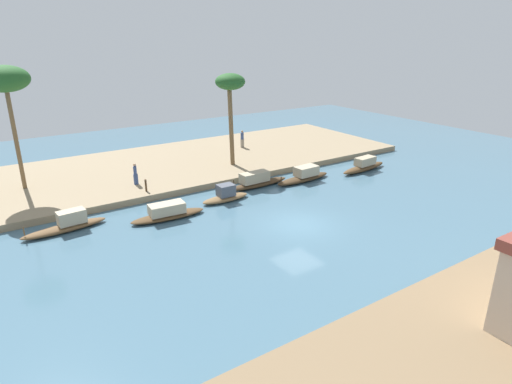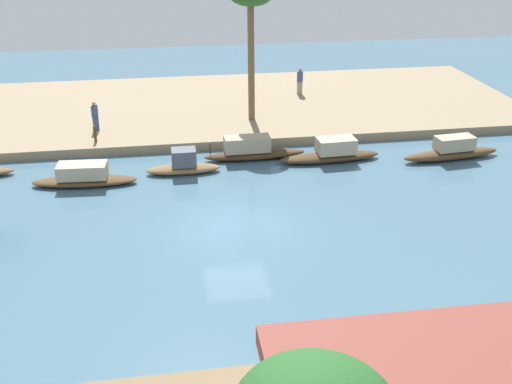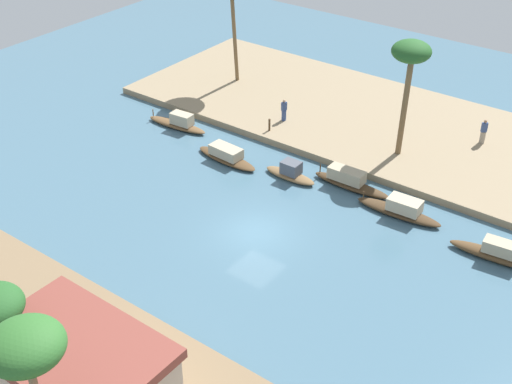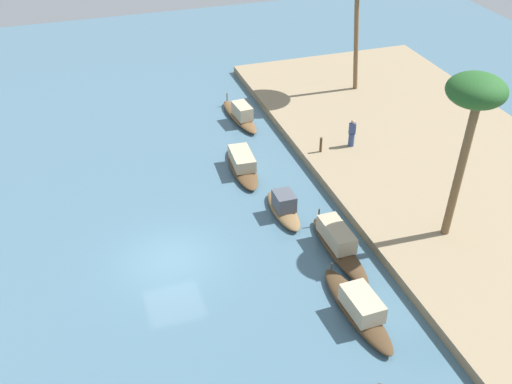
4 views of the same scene
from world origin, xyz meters
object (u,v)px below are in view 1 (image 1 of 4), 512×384
object	(u,v)px
sampan_midstream	(168,213)
person_by_mooring	(242,140)
sampan_with_tall_canopy	(304,176)
person_on_near_bank	(136,175)
palm_tree_left_near	(230,86)
palm_tree_left_far	(4,81)
sampan_upstream_small	(226,195)
sampan_open_hull	(364,166)
sampan_near_left_bank	(257,181)
sampan_downstream_large	(67,224)
mooring_post	(146,185)

from	to	relation	value
sampan_midstream	person_by_mooring	world-z (taller)	person_by_mooring
sampan_midstream	sampan_with_tall_canopy	xyz separation A→B (m)	(-11.65, -1.01, 0.04)
person_on_near_bank	palm_tree_left_near	size ratio (longest dim) A/B	0.21
sampan_midstream	palm_tree_left_far	distance (m)	13.80
sampan_upstream_small	palm_tree_left_near	world-z (taller)	palm_tree_left_near
sampan_open_hull	palm_tree_left_far	world-z (taller)	palm_tree_left_far
sampan_near_left_bank	sampan_with_tall_canopy	bearing A→B (deg)	165.90
sampan_near_left_bank	person_by_mooring	size ratio (longest dim) A/B	3.03
sampan_upstream_small	sampan_open_hull	world-z (taller)	sampan_upstream_small
sampan_downstream_large	sampan_with_tall_canopy	xyz separation A→B (m)	(-17.14, 0.59, 0.03)
mooring_post	palm_tree_left_near	world-z (taller)	palm_tree_left_near
person_on_near_bank	palm_tree_left_far	size ratio (longest dim) A/B	0.19
palm_tree_left_far	sampan_midstream	bearing A→B (deg)	125.33
person_by_mooring	palm_tree_left_near	bearing A→B (deg)	-172.73
sampan_open_hull	person_by_mooring	size ratio (longest dim) A/B	3.10
person_on_near_bank	palm_tree_left_near	xyz separation A→B (m)	(-8.44, -0.67, 5.70)
mooring_post	person_by_mooring	bearing A→B (deg)	-150.48
palm_tree_left_near	palm_tree_left_far	distance (m)	15.55
sampan_near_left_bank	sampan_downstream_large	bearing A→B (deg)	0.19
sampan_with_tall_canopy	palm_tree_left_near	distance (m)	9.18
sampan_downstream_large	palm_tree_left_far	xyz separation A→B (m)	(1.21, -7.86, 7.47)
sampan_midstream	person_on_near_bank	distance (m)	6.19
sampan_with_tall_canopy	mooring_post	distance (m)	11.89
person_on_near_bank	person_by_mooring	size ratio (longest dim) A/B	0.94
sampan_downstream_large	palm_tree_left_far	world-z (taller)	palm_tree_left_far
sampan_midstream	sampan_near_left_bank	world-z (taller)	sampan_near_left_bank
sampan_open_hull	sampan_midstream	bearing A→B (deg)	-4.41
mooring_post	person_on_near_bank	bearing A→B (deg)	-87.27
person_on_near_bank	palm_tree_left_far	world-z (taller)	palm_tree_left_far
sampan_upstream_small	sampan_near_left_bank	xyz separation A→B (m)	(-3.40, -1.24, 0.05)
sampan_near_left_bank	mooring_post	distance (m)	8.01
sampan_midstream	palm_tree_left_near	size ratio (longest dim) A/B	0.64
sampan_downstream_large	sampan_upstream_small	size ratio (longest dim) A/B	1.39
sampan_near_left_bank	person_on_near_bank	distance (m)	8.83
sampan_downstream_large	sampan_near_left_bank	world-z (taller)	same
palm_tree_left_near	person_on_near_bank	bearing A→B (deg)	4.57
mooring_post	palm_tree_left_far	size ratio (longest dim) A/B	0.10
sampan_with_tall_canopy	palm_tree_left_far	distance (m)	21.53
sampan_upstream_small	mooring_post	distance (m)	5.61
sampan_near_left_bank	mooring_post	bearing A→B (deg)	-18.73
mooring_post	sampan_with_tall_canopy	bearing A→B (deg)	163.82
mooring_post	palm_tree_left_far	world-z (taller)	palm_tree_left_far
mooring_post	sampan_open_hull	bearing A→B (deg)	167.05
sampan_midstream	palm_tree_left_near	distance (m)	12.72
palm_tree_left_near	sampan_with_tall_canopy	bearing A→B (deg)	117.82
sampan_with_tall_canopy	sampan_downstream_large	bearing A→B (deg)	-4.67
palm_tree_left_far	sampan_near_left_bank	bearing A→B (deg)	152.52
sampan_open_hull	sampan_near_left_bank	bearing A→B (deg)	-14.60
sampan_open_hull	person_by_mooring	world-z (taller)	person_by_mooring
sampan_midstream	person_by_mooring	distance (m)	16.64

